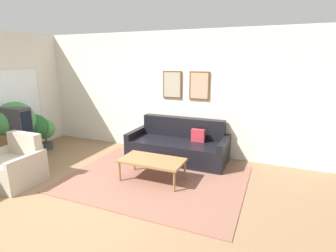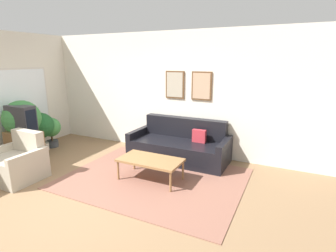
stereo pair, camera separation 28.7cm
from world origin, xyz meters
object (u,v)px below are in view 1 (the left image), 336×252
at_px(tv, 15,121).
at_px(armchair, 14,167).
at_px(potted_plant_tall, 16,122).
at_px(couch, 178,146).
at_px(coffee_table, 152,161).

distance_m(tv, armchair, 1.20).
relative_size(tv, potted_plant_tall, 0.53).
distance_m(couch, tv, 3.38).
xyz_separation_m(coffee_table, armchair, (-2.17, -1.00, -0.08)).
relative_size(couch, potted_plant_tall, 1.69).
relative_size(coffee_table, tv, 1.71).
xyz_separation_m(couch, tv, (-2.99, -1.45, 0.60)).
height_order(coffee_table, tv, tv).
bearing_deg(potted_plant_tall, armchair, -41.67).
bearing_deg(tv, potted_plant_tall, 142.47).
relative_size(coffee_table, potted_plant_tall, 0.90).
bearing_deg(potted_plant_tall, tv, -37.53).
bearing_deg(couch, potted_plant_tall, -158.47).
height_order(coffee_table, armchair, armchair).
height_order(armchair, potted_plant_tall, potted_plant_tall).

